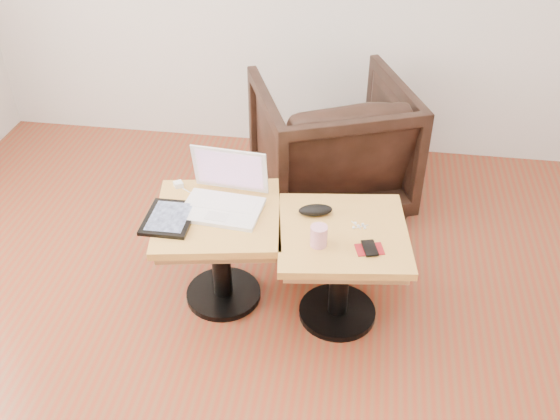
# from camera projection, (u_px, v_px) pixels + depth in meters

# --- Properties ---
(room_shell) EXTENTS (4.52, 4.52, 2.71)m
(room_shell) POSITION_uv_depth(u_px,v_px,m) (261.00, 121.00, 1.80)
(room_shell) COLOR brown
(room_shell) RESTS_ON ground
(side_table_left) EXTENTS (0.66, 0.66, 0.52)m
(side_table_left) POSITION_uv_depth(u_px,v_px,m) (219.00, 236.00, 2.92)
(side_table_left) COLOR black
(side_table_left) RESTS_ON ground
(side_table_right) EXTENTS (0.64, 0.64, 0.52)m
(side_table_right) POSITION_uv_depth(u_px,v_px,m) (341.00, 253.00, 2.81)
(side_table_right) COLOR black
(side_table_right) RESTS_ON ground
(laptop) EXTENTS (0.38, 0.33, 0.25)m
(laptop) POSITION_uv_depth(u_px,v_px,m) (224.00, 196.00, 2.86)
(laptop) COLOR white
(laptop) RESTS_ON side_table_left
(tablet) EXTENTS (0.21, 0.27, 0.02)m
(tablet) POSITION_uv_depth(u_px,v_px,m) (169.00, 218.00, 2.80)
(tablet) COLOR black
(tablet) RESTS_ON side_table_left
(charging_adapter) EXTENTS (0.06, 0.06, 0.02)m
(charging_adapter) POSITION_uv_depth(u_px,v_px,m) (178.00, 184.00, 3.01)
(charging_adapter) COLOR white
(charging_adapter) RESTS_ON side_table_left
(glasses_case) EXTENTS (0.17, 0.10, 0.05)m
(glasses_case) POSITION_uv_depth(u_px,v_px,m) (315.00, 210.00, 2.82)
(glasses_case) COLOR black
(glasses_case) RESTS_ON side_table_right
(striped_cup) EXTENTS (0.09, 0.09, 0.09)m
(striped_cup) POSITION_uv_depth(u_px,v_px,m) (319.00, 236.00, 2.63)
(striped_cup) COLOR #C5376C
(striped_cup) RESTS_ON side_table_right
(earbuds_tangle) EXTENTS (0.07, 0.05, 0.01)m
(earbuds_tangle) POSITION_uv_depth(u_px,v_px,m) (359.00, 226.00, 2.75)
(earbuds_tangle) COLOR white
(earbuds_tangle) RESTS_ON side_table_right
(phone_on_sleeve) EXTENTS (0.13, 0.11, 0.01)m
(phone_on_sleeve) POSITION_uv_depth(u_px,v_px,m) (370.00, 249.00, 2.63)
(phone_on_sleeve) COLOR maroon
(phone_on_sleeve) RESTS_ON side_table_right
(armchair) EXTENTS (1.07, 1.08, 0.77)m
(armchair) POSITION_uv_depth(u_px,v_px,m) (331.00, 144.00, 3.62)
(armchair) COLOR black
(armchair) RESTS_ON ground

